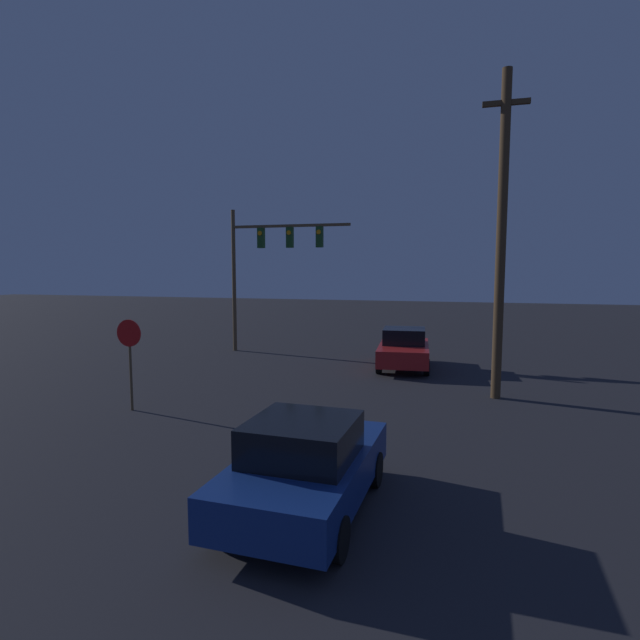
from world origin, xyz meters
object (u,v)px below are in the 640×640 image
(car_near, at_px, (306,465))
(stop_sign, at_px, (130,347))
(traffic_signal_mast, at_px, (266,254))
(utility_pole, at_px, (501,234))
(car_far, at_px, (404,349))

(car_near, distance_m, stop_sign, 7.49)
(traffic_signal_mast, bearing_deg, car_near, -66.05)
(utility_pole, bearing_deg, car_far, 129.48)
(car_near, relative_size, traffic_signal_mast, 0.60)
(car_near, bearing_deg, stop_sign, 148.68)
(stop_sign, bearing_deg, car_far, 50.38)
(car_far, relative_size, traffic_signal_mast, 0.61)
(car_near, bearing_deg, car_far, 90.99)
(car_near, relative_size, stop_sign, 1.58)
(car_far, xyz_separation_m, utility_pole, (3.11, -3.77, 4.05))
(stop_sign, bearing_deg, utility_pole, 22.81)
(car_far, bearing_deg, car_near, 84.45)
(car_near, height_order, utility_pole, utility_pole)
(stop_sign, bearing_deg, car_near, -33.53)
(car_near, bearing_deg, traffic_signal_mast, 116.17)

